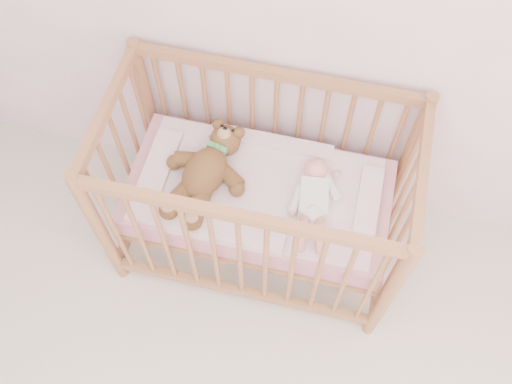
% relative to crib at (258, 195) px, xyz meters
% --- Properties ---
extents(wall_back, '(4.00, 0.02, 2.70)m').
position_rel_crib_xyz_m(wall_back, '(0.17, 0.40, 0.85)').
color(wall_back, white).
rests_on(wall_back, floor).
extents(crib, '(1.36, 0.76, 1.00)m').
position_rel_crib_xyz_m(crib, '(0.00, 0.00, 0.00)').
color(crib, '#B0724A').
rests_on(crib, floor).
extents(mattress, '(1.22, 0.62, 0.13)m').
position_rel_crib_xyz_m(mattress, '(0.00, 0.00, -0.01)').
color(mattress, pink).
rests_on(mattress, crib).
extents(blanket, '(1.10, 0.58, 0.06)m').
position_rel_crib_xyz_m(blanket, '(0.00, 0.00, 0.06)').
color(blanket, pink).
rests_on(blanket, mattress).
extents(baby, '(0.29, 0.51, 0.12)m').
position_rel_crib_xyz_m(baby, '(0.26, -0.02, 0.14)').
color(baby, white).
rests_on(baby, blanket).
extents(teddy_bear, '(0.53, 0.66, 0.16)m').
position_rel_crib_xyz_m(teddy_bear, '(-0.24, -0.02, 0.15)').
color(teddy_bear, brown).
rests_on(teddy_bear, blanket).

